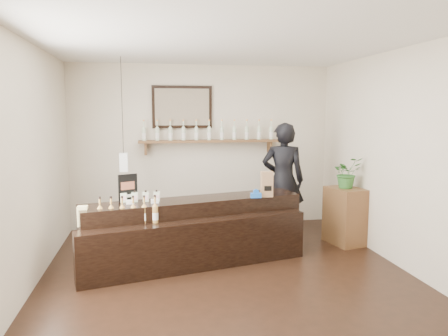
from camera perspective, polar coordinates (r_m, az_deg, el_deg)
name	(u,v)px	position (r m, az deg, el deg)	size (l,w,h in m)	color
ground	(228,276)	(5.51, 0.53, -13.94)	(5.00, 5.00, 0.00)	black
room_shell	(228,137)	(5.14, 0.55, 4.04)	(5.00, 5.00, 5.00)	beige
back_wall_decor	(194,126)	(7.47, -3.90, 5.48)	(2.66, 0.96, 1.69)	brown
counter	(195,233)	(5.89, -3.84, -8.48)	(3.03, 1.49, 0.98)	black
promo_sign	(128,188)	(5.81, -12.44, -2.56)	(0.24, 0.13, 0.36)	black
paper_bag	(267,184)	(6.04, 5.61, -2.10)	(0.17, 0.14, 0.35)	#896142
tape_dispenser	(256,194)	(5.96, 4.20, -3.46)	(0.15, 0.06, 0.12)	blue
side_cabinet	(345,216)	(6.92, 15.56, -6.04)	(0.55, 0.67, 0.86)	brown
potted_plant	(347,173)	(6.80, 15.75, -0.60)	(0.42, 0.36, 0.47)	#316E2C
shopkeeper	(283,173)	(6.99, 7.73, -0.64)	(0.75, 0.50, 2.07)	black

